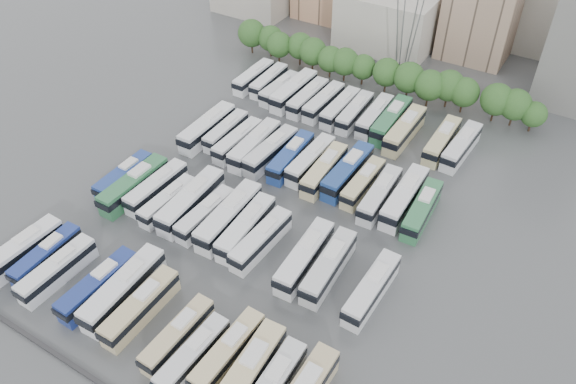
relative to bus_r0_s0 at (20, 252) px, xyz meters
The scene contains 51 objects.
ground 33.13m from the bus_r0_s0, 49.44° to the left, with size 220.00×220.00×0.00m, color #424447.
parapet 22.97m from the bus_r0_s0, 20.11° to the right, with size 56.00×0.50×0.50m, color #2D2D30.
tree_line 70.59m from the bus_r0_s0, 72.39° to the left, with size 64.34×7.44×7.50m.
bus_r0_s0 is the anchor object (origin of this frame).
bus_r0_s1 3.60m from the bus_r0_s0, 25.28° to the left, with size 2.79×11.02×3.43m.
bus_r0_s2 6.61m from the bus_r0_s0, ahead, with size 2.70×11.62×3.63m.
bus_r0_s4 13.21m from the bus_r0_s0, ahead, with size 2.87×12.02×3.76m.
bus_r0_s5 16.62m from the bus_r0_s0, ahead, with size 3.46×13.51×4.21m.
bus_r0_s6 20.12m from the bus_r0_s0, ahead, with size 2.70×12.01×3.76m.
bus_r0_s8 26.50m from the bus_r0_s0, ahead, with size 2.64×11.06×3.45m.
bus_r0_s9 29.69m from the bus_r0_s0, ahead, with size 2.81×11.00×3.42m.
bus_r0_s10 32.95m from the bus_r0_s0, ahead, with size 2.84×11.59×3.62m.
bus_r0_s11 36.45m from the bus_r0_s0, ahead, with size 3.55×13.29×4.13m.
bus_r1_s0 19.33m from the bus_r0_s0, 89.25° to the left, with size 2.64×11.27×3.52m.
bus_r1_s1 18.64m from the bus_r0_s0, 79.69° to the left, with size 2.91×13.04×4.09m.
bus_r1_s2 20.89m from the bus_r0_s0, 72.01° to the left, with size 2.87×11.90×3.71m.
bus_r1_s3 20.96m from the bus_r0_s0, 61.80° to the left, with size 2.66×10.86×3.39m.
bus_r1_s4 23.89m from the bus_r0_s0, 56.54° to the left, with size 3.53×13.70×4.26m.
bus_r1_s5 25.19m from the bus_r0_s0, 49.03° to the left, with size 2.84×11.31×3.52m.
bus_r1_s6 28.33m from the bus_r0_s0, 45.35° to the left, with size 3.47×13.76×4.29m.
bus_r1_s7 30.42m from the bus_r0_s0, 40.29° to the left, with size 3.35×12.58×3.91m.
bus_r1_s8 32.34m from the bus_r0_s0, 35.68° to the left, with size 3.10×11.89×3.70m.
bus_r1_s10 38.20m from the bus_r0_s0, 30.02° to the left, with size 3.40×12.94×4.02m.
bus_r1_s11 41.38m from the bus_r0_s0, 27.89° to the left, with size 3.33×12.58×3.91m.
bus_r1_s13 46.93m from the bus_r0_s0, 23.74° to the left, with size 2.88×12.09×3.78m.
bus_r2_s1 36.68m from the bus_r0_s0, 84.70° to the left, with size 3.09×13.29×4.16m.
bus_r2_s2 38.34m from the bus_r0_s0, 80.34° to the left, with size 2.66×10.97×3.42m.
bus_r2_s3 37.75m from the bus_r0_s0, 74.74° to the left, with size 2.75×11.59×3.62m.
bus_r2_s4 38.94m from the bus_r0_s0, 70.11° to the left, with size 3.15×12.86×4.01m.
bus_r2_s5 40.20m from the bus_r0_s0, 65.91° to the left, with size 3.34×12.57×3.91m.
bus_r2_s6 42.17m from the bus_r0_s0, 61.67° to the left, with size 3.25×12.23×3.80m.
bus_r2_s7 44.57m from the bus_r0_s0, 58.63° to the left, with size 2.82×12.15×3.80m.
bus_r2_s8 45.35m from the bus_r0_s0, 54.45° to the left, with size 3.17×12.34×3.84m.
bus_r2_s9 48.56m from the bus_r0_s0, 52.27° to the left, with size 3.05×13.16×4.12m.
bus_r2_s10 49.79m from the bus_r0_s0, 48.66° to the left, with size 2.61×11.27×3.52m.
bus_r2_s11 51.16m from the bus_r0_s0, 44.78° to the left, with size 3.02×12.12×3.78m.
bus_r2_s12 54.46m from the bus_r0_s0, 43.13° to the left, with size 3.08×13.22×4.14m.
bus_r2_s13 56.18m from the bus_r0_s0, 40.12° to the left, with size 3.23×12.15×3.78m.
bus_r3_s0 55.87m from the bus_r0_s0, 90.01° to the left, with size 2.52×11.44×3.59m.
bus_r3_s1 56.40m from the bus_r0_s0, 86.59° to the left, with size 2.71×11.07×3.46m.
bus_r3_s2 55.24m from the bus_r0_s0, 83.00° to the left, with size 2.83×10.95×3.41m.
bus_r3_s3 55.96m from the bus_r0_s0, 79.92° to the left, with size 3.12×13.16×4.11m.
bus_r3_s4 56.13m from the bus_r0_s0, 76.40° to the left, with size 2.66×11.88×3.72m.
bus_r3_s5 57.21m from the bus_r0_s0, 73.29° to the left, with size 2.84×11.86×3.70m.
bus_r3_s6 58.16m from the bus_r0_s0, 69.88° to the left, with size 2.57×11.75×3.69m.
bus_r3_s7 59.28m from the bus_r0_s0, 67.20° to the left, with size 2.95×11.78×3.67m.
bus_r3_s8 61.43m from the bus_r0_s0, 64.34° to the left, with size 2.98×12.09×3.77m.
bus_r3_s9 62.88m from the bus_r0_s0, 61.78° to the left, with size 3.16×13.24×4.14m.
bus_r3_s10 63.10m from the bus_r0_s0, 58.52° to the left, with size 2.93×13.01×4.07m.
bus_r3_s12 67.12m from the bus_r0_s0, 53.93° to the left, with size 2.73×12.33×3.87m.
bus_r3_s13 69.24m from the bus_r0_s0, 51.78° to the left, with size 3.32×12.48×3.88m.
Camera 1 is at (36.17, -50.55, 57.16)m, focal length 35.00 mm.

